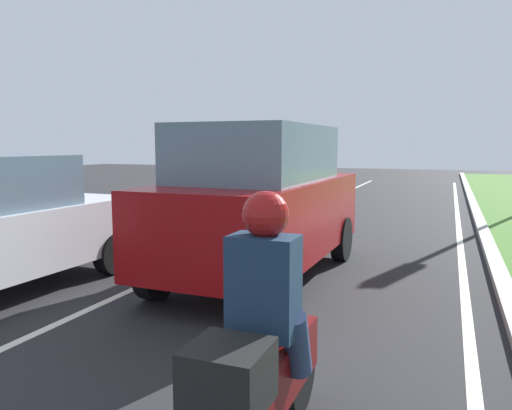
# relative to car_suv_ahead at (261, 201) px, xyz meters

# --- Properties ---
(ground_plane) EXTENTS (60.00, 60.00, 0.00)m
(ground_plane) POSITION_rel_car_suv_ahead_xyz_m (-0.73, 4.96, -1.17)
(ground_plane) COLOR #262628
(lane_line_center) EXTENTS (0.12, 32.00, 0.01)m
(lane_line_center) POSITION_rel_car_suv_ahead_xyz_m (-1.43, 4.96, -1.16)
(lane_line_center) COLOR silver
(lane_line_center) RESTS_ON ground
(lane_line_right_edge) EXTENTS (0.12, 32.00, 0.01)m
(lane_line_right_edge) POSITION_rel_car_suv_ahead_xyz_m (2.87, 4.96, -1.16)
(lane_line_right_edge) COLOR silver
(lane_line_right_edge) RESTS_ON ground
(curb_right) EXTENTS (0.24, 48.00, 0.12)m
(curb_right) POSITION_rel_car_suv_ahead_xyz_m (3.37, 4.96, -1.11)
(curb_right) COLOR #9E9B93
(curb_right) RESTS_ON ground
(car_suv_ahead) EXTENTS (2.05, 4.54, 2.28)m
(car_suv_ahead) POSITION_rel_car_suv_ahead_xyz_m (0.00, 0.00, 0.00)
(car_suv_ahead) COLOR maroon
(car_suv_ahead) RESTS_ON ground
(motorcycle) EXTENTS (0.40, 1.90, 1.01)m
(motorcycle) POSITION_rel_car_suv_ahead_xyz_m (1.61, -4.16, -0.60)
(motorcycle) COLOR #590A0A
(motorcycle) RESTS_ON ground
(rider_person) EXTENTS (0.50, 0.40, 1.16)m
(rider_person) POSITION_rel_car_suv_ahead_xyz_m (1.61, -4.12, 0.02)
(rider_person) COLOR #192D47
(rider_person) RESTS_ON ground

